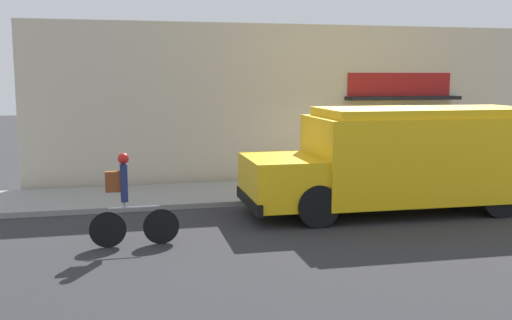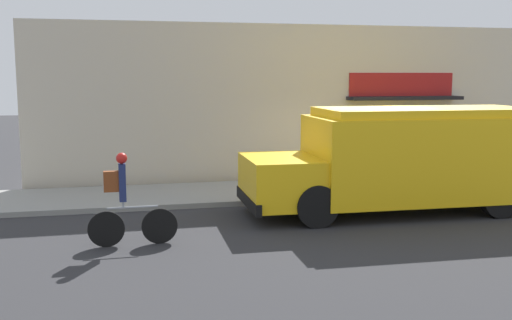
# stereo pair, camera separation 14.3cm
# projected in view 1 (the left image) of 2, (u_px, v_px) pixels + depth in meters

# --- Properties ---
(ground_plane) EXTENTS (70.00, 70.00, 0.00)m
(ground_plane) POSITION_uv_depth(u_px,v_px,m) (365.00, 200.00, 14.54)
(ground_plane) COLOR #2B2B2D
(sidewalk) EXTENTS (28.00, 2.68, 0.12)m
(sidewalk) POSITION_uv_depth(u_px,v_px,m) (344.00, 187.00, 15.82)
(sidewalk) COLOR gray
(sidewalk) RESTS_ON ground_plane
(storefront) EXTENTS (16.54, 0.76, 4.41)m
(storefront) POSITION_uv_depth(u_px,v_px,m) (325.00, 103.00, 17.16)
(storefront) COLOR beige
(storefront) RESTS_ON ground_plane
(school_bus) EXTENTS (6.61, 2.78, 2.30)m
(school_bus) POSITION_uv_depth(u_px,v_px,m) (407.00, 158.00, 13.18)
(school_bus) COLOR yellow
(school_bus) RESTS_ON ground_plane
(cyclist) EXTENTS (1.57, 0.20, 1.67)m
(cyclist) POSITION_uv_depth(u_px,v_px,m) (127.00, 202.00, 10.50)
(cyclist) COLOR black
(cyclist) RESTS_ON ground_plane
(trash_bin) EXTENTS (0.47, 0.47, 0.86)m
(trash_bin) POSITION_uv_depth(u_px,v_px,m) (337.00, 166.00, 16.28)
(trash_bin) COLOR #38383D
(trash_bin) RESTS_ON sidewalk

